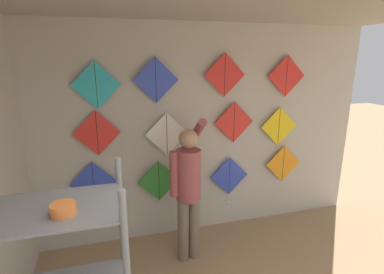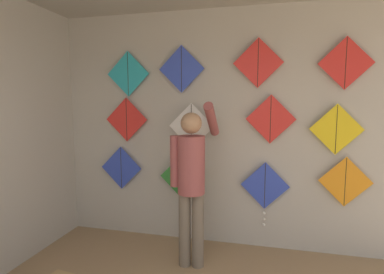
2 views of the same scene
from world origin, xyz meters
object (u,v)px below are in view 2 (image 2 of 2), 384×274
Objects in this scene: kite_1 at (182,177)px; kite_3 at (345,182)px; kite_4 at (127,120)px; kite_8 at (128,74)px; shopkeeper at (192,175)px; kite_7 at (336,129)px; kite_6 at (271,119)px; kite_0 at (121,168)px; kite_11 at (346,63)px; kite_2 at (265,189)px; kite_5 at (191,126)px; kite_10 at (258,63)px; kite_9 at (181,69)px.

kite_3 is (1.84, 0.00, 0.05)m from kite_1.
kite_4 is 0.57m from kite_8.
shopkeeper reaches higher than kite_7.
kite_4 is at bearing 180.00° from kite_6.
kite_11 is at bearing 0.00° from kite_0.
kite_1 is at bearing 0.00° from kite_4.
kite_0 reaches higher than kite_2.
shopkeeper is at bearing -160.55° from kite_11.
kite_7 is (-0.12, 0.00, 0.57)m from kite_3.
kite_5 reaches higher than kite_1.
kite_5 is 1.00× the size of kite_10.
kite_2 is 1.38× the size of kite_4.
kite_8 reaches higher than kite_5.
kite_11 reaches higher than kite_2.
shopkeeper is 3.13× the size of kite_10.
kite_9 is 1.00× the size of kite_11.
kite_1 is (-0.25, 0.54, -0.16)m from shopkeeper.
kite_3 is at bearing 0.00° from kite_8.
kite_10 is at bearing 180.00° from kite_7.
kite_11 reaches higher than kite_0.
kite_6 is 0.95m from kite_11.
shopkeeper reaches higher than kite_1.
kite_6 reaches higher than kite_3.
kite_1 is at bearing 180.00° from kite_11.
kite_0 is 1.48m from kite_9.
kite_7 is (2.44, 0.00, -0.07)m from kite_4.
kite_6 is at bearing 180.00° from kite_3.
kite_9 is 1.78m from kite_11.
kite_9 reaches higher than kite_1.
shopkeeper reaches higher than kite_5.
kite_8 is (0.03, 0.00, 0.57)m from kite_4.
shopkeeper is 1.29m from kite_9.
kite_3 is (2.65, 0.00, -0.02)m from kite_0.
kite_0 is 1.00× the size of kite_4.
kite_8 is at bearing 180.00° from kite_5.
kite_5 is 1.00× the size of kite_9.
kite_4 reaches higher than shopkeeper.
kite_6 reaches higher than kite_5.
kite_11 reaches higher than kite_5.
kite_3 is (0.85, 0.00, 0.14)m from kite_2.
kite_4 is 1.00× the size of kite_6.
kite_2 is 1.38× the size of kite_6.
kite_7 is 1.11m from kite_10.
kite_10 is 0.90m from kite_11.
kite_6 is 1.00× the size of kite_11.
kite_10 reaches higher than kite_9.
kite_9 is (-1.72, 0.00, 0.68)m from kite_7.
kite_8 is at bearing 180.00° from kite_7.
kite_7 is 1.85m from kite_9.
kite_7 is (0.73, 0.00, 0.71)m from kite_2.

